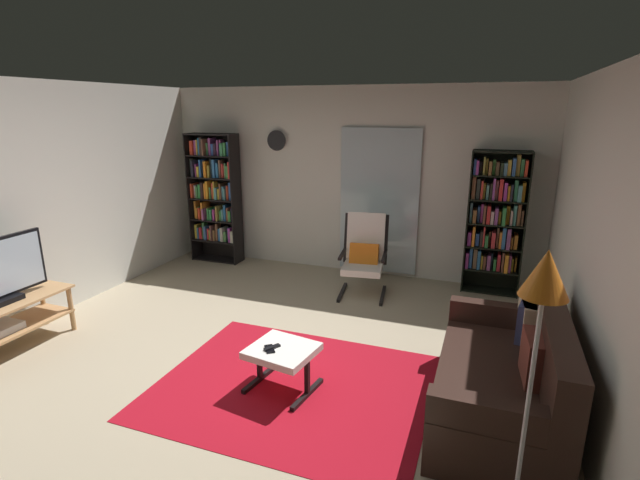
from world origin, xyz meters
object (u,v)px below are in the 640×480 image
(ottoman, at_px, (282,355))
(tv_remote, at_px, (272,347))
(tv_stand, at_px, (5,320))
(floor_lamp_by_sofa, at_px, (542,304))
(bookshelf_near_sofa, at_px, (495,219))
(leather_sofa, at_px, (508,378))
(cell_phone, at_px, (270,349))
(bookshelf_near_tv, at_px, (215,193))
(wall_clock, at_px, (277,140))
(lounge_armchair, at_px, (364,253))

(ottoman, relative_size, tv_remote, 4.09)
(tv_stand, relative_size, floor_lamp_by_sofa, 0.73)
(tv_stand, xyz_separation_m, bookshelf_near_sofa, (4.36, 3.29, 0.63))
(leather_sofa, height_order, cell_phone, leather_sofa)
(tv_stand, xyz_separation_m, bookshelf_near_tv, (0.34, 3.22, 0.72))
(bookshelf_near_sofa, bearing_deg, bookshelf_near_tv, -178.92)
(tv_stand, distance_m, cell_phone, 2.70)
(bookshelf_near_sofa, relative_size, tv_remote, 12.56)
(bookshelf_near_sofa, bearing_deg, tv_remote, -119.00)
(wall_clock, bearing_deg, ottoman, -64.56)
(bookshelf_near_tv, xyz_separation_m, tv_remote, (2.36, -2.92, -0.66))
(bookshelf_near_sofa, bearing_deg, tv_stand, -142.96)
(leather_sofa, height_order, ottoman, leather_sofa)
(ottoman, distance_m, floor_lamp_by_sofa, 2.26)
(lounge_armchair, xyz_separation_m, wall_clock, (-1.54, 0.74, 1.32))
(ottoman, relative_size, floor_lamp_by_sofa, 0.35)
(tv_stand, xyz_separation_m, lounge_armchair, (2.84, 2.68, 0.20))
(bookshelf_near_sofa, bearing_deg, leather_sofa, -86.34)
(bookshelf_near_tv, xyz_separation_m, wall_clock, (0.96, 0.20, 0.80))
(ottoman, xyz_separation_m, floor_lamp_by_sofa, (1.78, -0.87, 1.08))
(bookshelf_near_tv, xyz_separation_m, floor_lamp_by_sofa, (4.21, -3.75, 0.34))
(tv_remote, distance_m, cell_phone, 0.03)
(wall_clock, bearing_deg, tv_remote, -65.94)
(wall_clock, bearing_deg, leather_sofa, -40.93)
(tv_remote, relative_size, wall_clock, 0.50)
(tv_stand, distance_m, bookshelf_near_tv, 3.31)
(cell_phone, relative_size, floor_lamp_by_sofa, 0.08)
(ottoman, bearing_deg, lounge_armchair, 88.23)
(ottoman, height_order, wall_clock, wall_clock)
(tv_stand, height_order, leather_sofa, leather_sofa)
(bookshelf_near_tv, bearing_deg, leather_sofa, -31.76)
(bookshelf_near_tv, height_order, floor_lamp_by_sofa, bookshelf_near_tv)
(leather_sofa, height_order, lounge_armchair, lounge_armchair)
(bookshelf_near_sofa, xyz_separation_m, cell_phone, (-1.67, -3.02, -0.57))
(bookshelf_near_sofa, height_order, ottoman, bookshelf_near_sofa)
(tv_remote, xyz_separation_m, cell_phone, (-0.01, -0.02, -0.00))
(bookshelf_near_tv, distance_m, ottoman, 3.84)
(tv_stand, xyz_separation_m, floor_lamp_by_sofa, (4.55, -0.53, 1.06))
(leather_sofa, distance_m, floor_lamp_by_sofa, 1.59)
(bookshelf_near_tv, relative_size, cell_phone, 13.89)
(wall_clock, bearing_deg, cell_phone, -66.27)
(ottoman, bearing_deg, wall_clock, 115.44)
(bookshelf_near_tv, bearing_deg, wall_clock, 11.91)
(bookshelf_near_tv, xyz_separation_m, cell_phone, (2.35, -2.94, -0.66))
(lounge_armchair, height_order, floor_lamp_by_sofa, floor_lamp_by_sofa)
(lounge_armchair, bearing_deg, ottoman, -91.77)
(tv_stand, height_order, cell_phone, tv_stand)
(ottoman, xyz_separation_m, wall_clock, (-1.47, 3.08, 1.53))
(tv_stand, height_order, floor_lamp_by_sofa, floor_lamp_by_sofa)
(wall_clock, bearing_deg, bookshelf_near_tv, -168.09)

